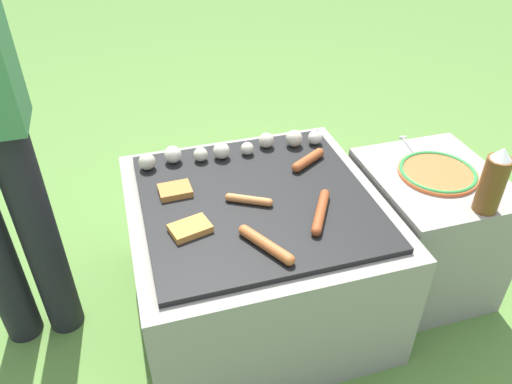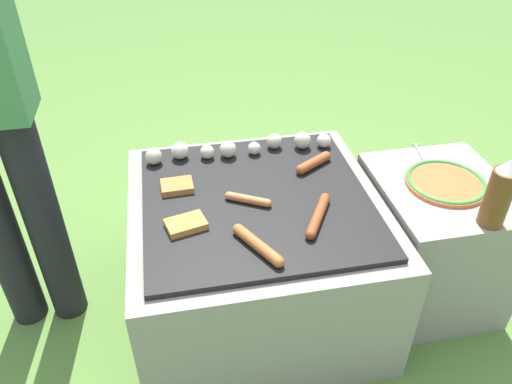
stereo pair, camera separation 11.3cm
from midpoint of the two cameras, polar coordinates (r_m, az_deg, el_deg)
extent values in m
plane|color=#567F38|center=(1.80, -1.84, -12.38)|extent=(14.00, 14.00, 0.00)
cube|color=gray|center=(1.65, -1.98, -7.31)|extent=(0.76, 0.76, 0.44)
cube|color=black|center=(1.50, -2.16, -0.96)|extent=(0.67, 0.67, 0.02)
cube|color=gray|center=(1.81, 16.94, -4.21)|extent=(0.40, 0.46, 0.46)
cylinder|color=black|center=(1.63, -25.30, -4.81)|extent=(0.11, 0.11, 0.75)
cylinder|color=#C6753D|center=(1.47, -3.03, -0.96)|extent=(0.12, 0.08, 0.02)
sphere|color=#C6753D|center=(1.48, -5.28, -0.65)|extent=(0.02, 0.02, 0.02)
sphere|color=#C6753D|center=(1.45, -0.75, -1.27)|extent=(0.02, 0.02, 0.02)
cylinder|color=#93421E|center=(1.42, 5.16, -2.33)|extent=(0.11, 0.17, 0.03)
sphere|color=#93421E|center=(1.35, 4.53, -4.56)|extent=(0.03, 0.03, 0.03)
sphere|color=#93421E|center=(1.49, 5.73, -0.30)|extent=(0.03, 0.03, 0.03)
cylinder|color=#B7602D|center=(1.31, -1.35, -6.10)|extent=(0.11, 0.16, 0.03)
sphere|color=#B7602D|center=(1.27, 1.28, -7.84)|extent=(0.03, 0.03, 0.03)
sphere|color=#B7602D|center=(1.35, -3.79, -4.45)|extent=(0.03, 0.03, 0.03)
cylinder|color=#A34C23|center=(1.64, 4.02, 3.62)|extent=(0.12, 0.09, 0.03)
sphere|color=#A34C23|center=(1.68, 5.33, 4.44)|extent=(0.03, 0.03, 0.03)
sphere|color=#A34C23|center=(1.60, 2.64, 2.76)|extent=(0.03, 0.03, 0.03)
cube|color=#B27033|center=(1.54, -11.33, 0.12)|extent=(0.10, 0.08, 0.02)
cube|color=#D18438|center=(1.39, -9.87, -4.18)|extent=(0.12, 0.10, 0.02)
sphere|color=beige|center=(1.66, -14.27, 3.33)|extent=(0.05, 0.05, 0.05)
sphere|color=silver|center=(1.67, -11.41, 4.17)|extent=(0.06, 0.06, 0.06)
sphere|color=beige|center=(1.67, -8.29, 4.23)|extent=(0.05, 0.05, 0.05)
sphere|color=beige|center=(1.67, -5.92, 4.67)|extent=(0.06, 0.06, 0.06)
sphere|color=beige|center=(1.69, -2.93, 4.95)|extent=(0.04, 0.04, 0.04)
sphere|color=beige|center=(1.73, -0.70, 5.88)|extent=(0.05, 0.05, 0.05)
sphere|color=beige|center=(1.73, 2.50, 6.10)|extent=(0.06, 0.06, 0.06)
sphere|color=silver|center=(1.75, 4.92, 6.18)|extent=(0.05, 0.05, 0.05)
cylinder|color=orange|center=(1.67, 18.24, 2.02)|extent=(0.25, 0.25, 0.01)
torus|color=#338C3F|center=(1.67, 18.27, 2.16)|extent=(0.24, 0.24, 0.01)
cylinder|color=brown|center=(1.52, 23.48, 0.68)|extent=(0.07, 0.07, 0.17)
cone|color=white|center=(1.47, 24.42, 3.99)|extent=(0.06, 0.06, 0.03)
cylinder|color=silver|center=(1.79, 15.63, 4.70)|extent=(0.03, 0.16, 0.01)
cube|color=silver|center=(1.85, 14.76, 6.01)|extent=(0.02, 0.01, 0.01)
camera|label=1|loc=(0.06, -92.19, -1.58)|focal=35.00mm
camera|label=2|loc=(0.06, 87.81, 1.58)|focal=35.00mm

